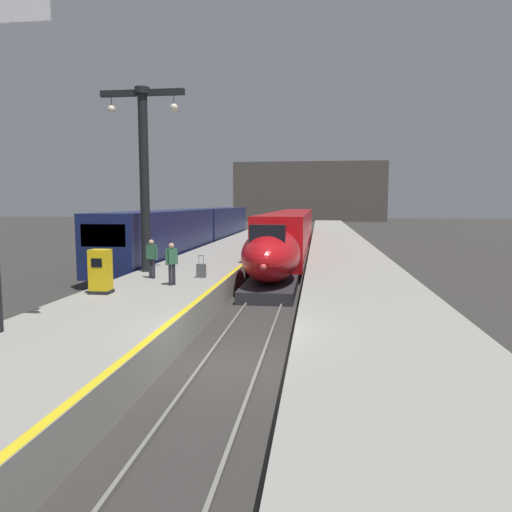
# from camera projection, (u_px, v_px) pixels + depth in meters

# --- Properties ---
(ground_plane) EXTENTS (260.00, 260.00, 0.00)m
(ground_plane) POSITION_uv_depth(u_px,v_px,m) (232.00, 366.00, 12.67)
(ground_plane) COLOR #33302D
(platform_left) EXTENTS (4.80, 110.00, 1.05)m
(platform_left) POSITION_uv_depth(u_px,v_px,m) (237.00, 251.00, 37.52)
(platform_left) COLOR gray
(platform_left) RESTS_ON ground
(platform_right) EXTENTS (4.80, 110.00, 1.05)m
(platform_right) POSITION_uv_depth(u_px,v_px,m) (342.00, 253.00, 36.48)
(platform_right) COLOR gray
(platform_right) RESTS_ON ground
(platform_left_safety_stripe) EXTENTS (0.20, 107.80, 0.01)m
(platform_left_safety_stripe) POSITION_uv_depth(u_px,v_px,m) (266.00, 245.00, 37.17)
(platform_left_safety_stripe) COLOR yellow
(platform_left_safety_stripe) RESTS_ON platform_left
(rail_main_left) EXTENTS (0.08, 110.00, 0.12)m
(rail_main_left) POSITION_uv_depth(u_px,v_px,m) (282.00, 254.00, 39.86)
(rail_main_left) COLOR slate
(rail_main_left) RESTS_ON ground
(rail_main_right) EXTENTS (0.08, 110.00, 0.12)m
(rail_main_right) POSITION_uv_depth(u_px,v_px,m) (300.00, 254.00, 39.67)
(rail_main_right) COLOR slate
(rail_main_right) RESTS_ON ground
(rail_secondary_left) EXTENTS (0.08, 110.00, 0.12)m
(rail_secondary_left) POSITION_uv_depth(u_px,v_px,m) (188.00, 253.00, 40.90)
(rail_secondary_left) COLOR slate
(rail_secondary_left) RESTS_ON ground
(rail_secondary_right) EXTENTS (0.08, 110.00, 0.12)m
(rail_secondary_right) POSITION_uv_depth(u_px,v_px,m) (205.00, 253.00, 40.71)
(rail_secondary_right) COLOR slate
(rail_secondary_right) RESTS_ON ground
(highspeed_train_main) EXTENTS (2.92, 38.24, 3.60)m
(highspeed_train_main) POSITION_uv_depth(u_px,v_px,m) (290.00, 233.00, 38.04)
(highspeed_train_main) COLOR #B20F14
(highspeed_train_main) RESTS_ON ground
(regional_train_adjacent) EXTENTS (2.85, 36.60, 3.80)m
(regional_train_adjacent) POSITION_uv_depth(u_px,v_px,m) (197.00, 229.00, 41.04)
(regional_train_adjacent) COLOR #141E4C
(regional_train_adjacent) RESTS_ON ground
(station_column_mid) EXTENTS (4.00, 0.68, 8.55)m
(station_column_mid) POSITION_uv_depth(u_px,v_px,m) (144.00, 162.00, 22.32)
(station_column_mid) COLOR black
(station_column_mid) RESTS_ON platform_left
(passenger_near_edge) EXTENTS (0.55, 0.31, 1.69)m
(passenger_near_edge) POSITION_uv_depth(u_px,v_px,m) (152.00, 256.00, 20.67)
(passenger_near_edge) COLOR #23232D
(passenger_near_edge) RESTS_ON platform_left
(passenger_mid_platform) EXTENTS (0.41, 0.46, 1.69)m
(passenger_mid_platform) POSITION_uv_depth(u_px,v_px,m) (172.00, 261.00, 18.95)
(passenger_mid_platform) COLOR #23232D
(passenger_mid_platform) RESTS_ON platform_left
(passenger_far_waiting) EXTENTS (0.55, 0.31, 1.69)m
(passenger_far_waiting) POSITION_uv_depth(u_px,v_px,m) (257.00, 235.00, 34.29)
(passenger_far_waiting) COLOR #23232D
(passenger_far_waiting) RESTS_ON platform_left
(rolling_suitcase) EXTENTS (0.40, 0.22, 0.98)m
(rolling_suitcase) POSITION_uv_depth(u_px,v_px,m) (201.00, 271.00, 20.96)
(rolling_suitcase) COLOR #4C4C51
(rolling_suitcase) RESTS_ON platform_left
(ticket_machine_yellow) EXTENTS (0.76, 0.62, 1.60)m
(ticket_machine_yellow) POSITION_uv_depth(u_px,v_px,m) (101.00, 273.00, 17.24)
(ticket_machine_yellow) COLOR yellow
(ticket_machine_yellow) RESTS_ON platform_left
(terminus_back_wall) EXTENTS (36.00, 2.00, 14.00)m
(terminus_back_wall) POSITION_uv_depth(u_px,v_px,m) (309.00, 192.00, 112.43)
(terminus_back_wall) COLOR #4C4742
(terminus_back_wall) RESTS_ON ground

